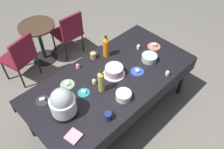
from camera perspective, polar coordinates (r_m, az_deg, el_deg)
name	(u,v)px	position (r m, az deg, el deg)	size (l,w,h in m)	color
ground	(112,112)	(3.41, 0.00, -9.36)	(9.00, 9.00, 0.00)	slate
potluck_table	(112,81)	(2.87, 0.00, -1.55)	(2.20, 1.10, 0.75)	black
frosted_layer_cake	(114,71)	(2.81, 0.55, 0.92)	(0.28, 0.28, 0.13)	silver
slow_cooker	(63,103)	(2.41, -12.32, -7.05)	(0.29, 0.29, 0.35)	black
glass_salad_bowl	(149,58)	(3.06, 9.39, 4.20)	(0.21, 0.21, 0.08)	#B2C6BC
ceramic_snack_bowl	(123,96)	(2.58, 2.92, -5.32)	(0.18, 0.18, 0.09)	silver
dessert_plate_coral	(154,46)	(3.31, 10.54, 7.09)	(0.18, 0.18, 0.06)	#E07266
dessert_plate_teal	(84,92)	(2.67, -7.13, -4.52)	(0.14, 0.14, 0.04)	teal
dessert_plate_cobalt	(137,71)	(2.90, 6.37, 0.80)	(0.17, 0.17, 0.04)	#2D4CB2
dessert_plate_sage	(67,84)	(2.78, -11.20, -2.44)	(0.17, 0.17, 0.04)	#8CA87F
dessert_plate_charcoal	(43,101)	(2.69, -17.12, -6.30)	(0.16, 0.16, 0.05)	#2D2D33
cupcake_mint	(78,66)	(2.95, -8.61, 2.13)	(0.05, 0.05, 0.07)	beige
cupcake_berry	(94,81)	(2.74, -4.53, -1.73)	(0.05, 0.05, 0.07)	beige
cupcake_rose	(138,47)	(3.23, 6.69, 6.98)	(0.05, 0.05, 0.07)	beige
cupcake_lemon	(106,47)	(3.21, -1.40, 6.97)	(0.05, 0.05, 0.07)	beige
cupcake_vanilla	(168,73)	(2.91, 13.84, 0.39)	(0.05, 0.05, 0.07)	beige
soda_bottle_orange_juice	(106,47)	(3.02, -1.52, 7.01)	(0.09, 0.09, 0.32)	orange
soda_bottle_ginger_ale	(101,81)	(2.57, -2.73, -1.69)	(0.08, 0.08, 0.33)	gold
coffee_mug_navy	(108,116)	(2.41, -0.95, -10.39)	(0.12, 0.08, 0.09)	navy
coffee_mug_tan	(93,55)	(3.06, -4.76, 4.81)	(0.12, 0.08, 0.09)	tan
paper_napkin_stack	(74,136)	(2.36, -9.69, -15.13)	(0.14, 0.14, 0.02)	pink
maroon_chair_left	(20,56)	(3.78, -22.18, 4.38)	(0.54, 0.54, 0.85)	maroon
maroon_chair_right	(69,31)	(4.08, -10.88, 10.67)	(0.45, 0.45, 0.85)	maroon
round_cafe_table	(39,36)	(4.07, -17.89, 9.18)	(0.60, 0.60, 0.72)	#473323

